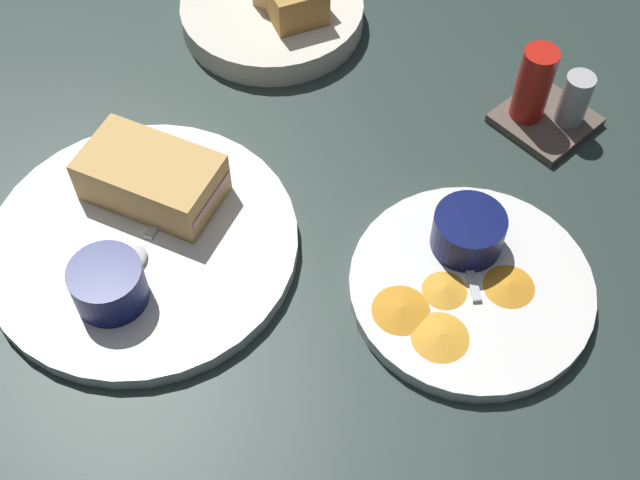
% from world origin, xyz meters
% --- Properties ---
extents(ground_plane, '(1.10, 1.10, 0.03)m').
position_xyz_m(ground_plane, '(0.00, 0.00, -0.01)').
color(ground_plane, '#283833').
extents(plate_sandwich_main, '(0.30, 0.30, 0.02)m').
position_xyz_m(plate_sandwich_main, '(-0.01, -0.13, 0.01)').
color(plate_sandwich_main, white).
rests_on(plate_sandwich_main, ground_plane).
extents(sandwich_half_near, '(0.15, 0.12, 0.05)m').
position_xyz_m(sandwich_half_near, '(-0.04, -0.08, 0.04)').
color(sandwich_half_near, tan).
rests_on(sandwich_half_near, plate_sandwich_main).
extents(ramekin_dark_sauce, '(0.07, 0.07, 0.04)m').
position_xyz_m(ramekin_dark_sauce, '(0.03, -0.18, 0.04)').
color(ramekin_dark_sauce, '#0C144C').
rests_on(ramekin_dark_sauce, plate_sandwich_main).
extents(spoon_by_dark_ramekin, '(0.06, 0.09, 0.01)m').
position_xyz_m(spoon_by_dark_ramekin, '(0.00, -0.13, 0.02)').
color(spoon_by_dark_ramekin, silver).
rests_on(spoon_by_dark_ramekin, plate_sandwich_main).
extents(plate_chips_companion, '(0.22, 0.22, 0.02)m').
position_xyz_m(plate_chips_companion, '(0.24, 0.07, 0.01)').
color(plate_chips_companion, white).
rests_on(plate_chips_companion, ground_plane).
extents(ramekin_light_gravy, '(0.07, 0.07, 0.04)m').
position_xyz_m(ramekin_light_gravy, '(0.20, 0.10, 0.04)').
color(ramekin_light_gravy, '#0C144C').
rests_on(ramekin_light_gravy, plate_chips_companion).
extents(spoon_by_gravy_ramekin, '(0.09, 0.07, 0.01)m').
position_xyz_m(spoon_by_gravy_ramekin, '(0.20, 0.10, 0.02)').
color(spoon_by_gravy_ramekin, silver).
rests_on(spoon_by_gravy_ramekin, plate_chips_companion).
extents(plantain_chip_scatter, '(0.11, 0.15, 0.01)m').
position_xyz_m(plantain_chip_scatter, '(0.24, 0.03, 0.02)').
color(plantain_chip_scatter, orange).
rests_on(plantain_chip_scatter, plate_chips_companion).
extents(bread_basket_rear, '(0.21, 0.21, 0.08)m').
position_xyz_m(bread_basket_rear, '(-0.17, 0.18, 0.02)').
color(bread_basket_rear, silver).
rests_on(bread_basket_rear, ground_plane).
extents(condiment_caddy, '(0.09, 0.09, 0.10)m').
position_xyz_m(condiment_caddy, '(0.14, 0.28, 0.03)').
color(condiment_caddy, brown).
rests_on(condiment_caddy, ground_plane).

